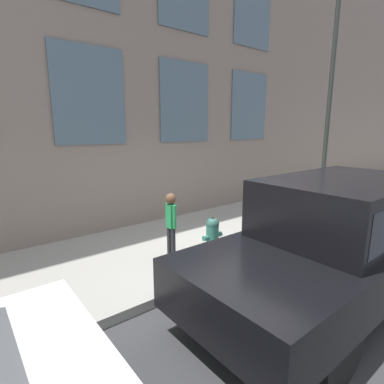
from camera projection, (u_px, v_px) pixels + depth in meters
ground_plane at (237, 273)px, 5.14m from camera, size 80.00×80.00×0.00m
sidewalk at (183, 243)px, 6.30m from camera, size 3.07×60.00×0.15m
fire_hydrant at (212, 236)px, 5.43m from camera, size 0.31×0.43×0.73m
person at (171, 220)px, 5.25m from camera, size 0.29×0.19×1.20m
parked_car_black_near at (342, 232)px, 4.34m from camera, size 1.80×5.27×1.76m
street_lamp at (332, 70)px, 7.77m from camera, size 0.36×0.36×6.16m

